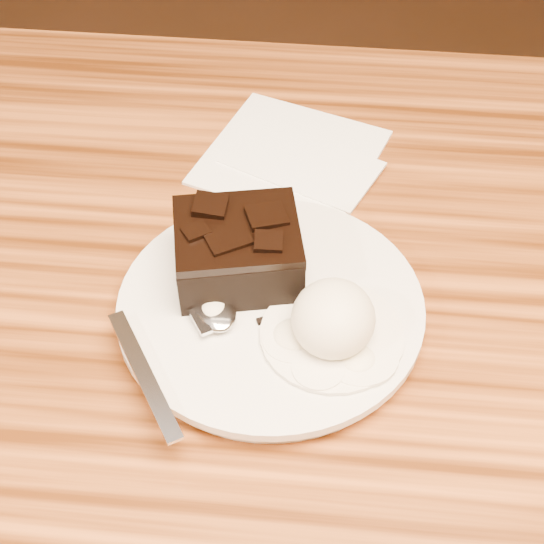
# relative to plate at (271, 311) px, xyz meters

# --- Properties ---
(plate) EXTENTS (0.22, 0.22, 0.02)m
(plate) POSITION_rel_plate_xyz_m (0.00, 0.00, 0.00)
(plate) COLOR white
(plate) RESTS_ON dining_table
(brownie) EXTENTS (0.10, 0.09, 0.04)m
(brownie) POSITION_rel_plate_xyz_m (-0.03, 0.03, 0.03)
(brownie) COLOR black
(brownie) RESTS_ON plate
(ice_cream_scoop) EXTENTS (0.06, 0.06, 0.05)m
(ice_cream_scoop) POSITION_rel_plate_xyz_m (0.04, -0.03, 0.03)
(ice_cream_scoop) COLOR #EDE3C9
(ice_cream_scoop) RESTS_ON plate
(melt_puddle) EXTENTS (0.10, 0.10, 0.00)m
(melt_puddle) POSITION_rel_plate_xyz_m (0.04, -0.03, 0.01)
(melt_puddle) COLOR silver
(melt_puddle) RESTS_ON plate
(spoon) EXTENTS (0.12, 0.16, 0.01)m
(spoon) POSITION_rel_plate_xyz_m (-0.04, -0.02, 0.01)
(spoon) COLOR silver
(spoon) RESTS_ON plate
(napkin) EXTENTS (0.18, 0.18, 0.01)m
(napkin) POSITION_rel_plate_xyz_m (-0.00, 0.18, -0.01)
(napkin) COLOR white
(napkin) RESTS_ON dining_table
(crumb_a) EXTENTS (0.01, 0.01, 0.00)m
(crumb_a) POSITION_rel_plate_xyz_m (0.03, -0.03, 0.01)
(crumb_a) COLOR black
(crumb_a) RESTS_ON plate
(crumb_b) EXTENTS (0.01, 0.01, 0.00)m
(crumb_b) POSITION_rel_plate_xyz_m (-0.01, -0.02, 0.01)
(crumb_b) COLOR black
(crumb_b) RESTS_ON plate
(crumb_c) EXTENTS (0.01, 0.01, 0.00)m
(crumb_c) POSITION_rel_plate_xyz_m (-0.04, 0.01, 0.01)
(crumb_c) COLOR black
(crumb_c) RESTS_ON plate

